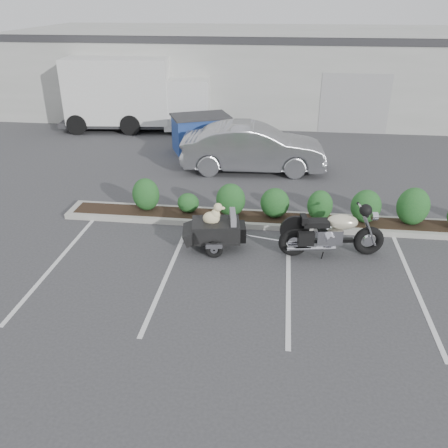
# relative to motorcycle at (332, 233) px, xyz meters

# --- Properties ---
(ground) EXTENTS (90.00, 90.00, 0.00)m
(ground) POSITION_rel_motorcycle_xyz_m (-2.19, -0.57, -0.58)
(ground) COLOR #38383A
(ground) RESTS_ON ground
(planter_kerb) EXTENTS (12.00, 1.00, 0.15)m
(planter_kerb) POSITION_rel_motorcycle_xyz_m (-1.19, 1.63, -0.51)
(planter_kerb) COLOR #9E9E93
(planter_kerb) RESTS_ON ground
(building) EXTENTS (26.00, 10.00, 4.00)m
(building) POSITION_rel_motorcycle_xyz_m (-2.19, 16.43, 1.42)
(building) COLOR #9EA099
(building) RESTS_ON ground
(motorcycle) EXTENTS (2.53, 1.00, 1.46)m
(motorcycle) POSITION_rel_motorcycle_xyz_m (0.00, 0.00, 0.00)
(motorcycle) COLOR black
(motorcycle) RESTS_ON ground
(pet_trailer) EXTENTS (2.05, 1.16, 1.21)m
(pet_trailer) POSITION_rel_motorcycle_xyz_m (-2.79, 0.02, -0.07)
(pet_trailer) COLOR black
(pet_trailer) RESTS_ON ground
(sedan) EXTENTS (5.07, 2.02, 1.64)m
(sedan) POSITION_rel_motorcycle_xyz_m (-2.26, 5.86, 0.24)
(sedan) COLOR #9D9EA4
(sedan) RESTS_ON ground
(dumpster) EXTENTS (2.58, 2.23, 1.43)m
(dumpster) POSITION_rel_motorcycle_xyz_m (-4.48, 7.92, 0.14)
(dumpster) COLOR navy
(dumpster) RESTS_ON ground
(delivery_truck) EXTENTS (7.11, 2.97, 3.17)m
(delivery_truck) POSITION_rel_motorcycle_xyz_m (-7.90, 10.99, 0.94)
(delivery_truck) COLOR silver
(delivery_truck) RESTS_ON ground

